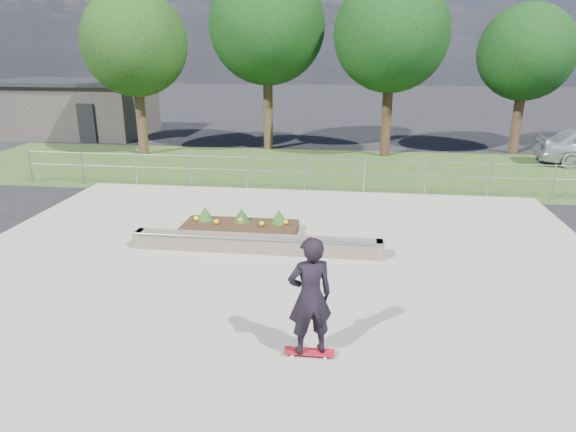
# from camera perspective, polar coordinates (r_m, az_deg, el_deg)

# --- Properties ---
(ground) EXTENTS (120.00, 120.00, 0.00)m
(ground) POSITION_cam_1_polar(r_m,az_deg,el_deg) (10.62, -2.13, -8.13)
(ground) COLOR black
(ground) RESTS_ON ground
(grass_verge) EXTENTS (30.00, 8.00, 0.02)m
(grass_verge) POSITION_cam_1_polar(r_m,az_deg,el_deg) (20.98, 2.80, 5.27)
(grass_verge) COLOR #2D451B
(grass_verge) RESTS_ON ground
(concrete_slab) EXTENTS (15.00, 15.00, 0.06)m
(concrete_slab) POSITION_cam_1_polar(r_m,az_deg,el_deg) (10.61, -2.13, -7.99)
(concrete_slab) COLOR gray
(concrete_slab) RESTS_ON ground
(fence) EXTENTS (20.06, 0.06, 1.20)m
(fence) POSITION_cam_1_polar(r_m,az_deg,el_deg) (17.41, 1.89, 5.14)
(fence) COLOR gray
(fence) RESTS_ON ground
(building) EXTENTS (8.40, 5.40, 3.00)m
(building) POSITION_cam_1_polar(r_m,az_deg,el_deg) (31.67, -22.63, 11.09)
(building) COLOR #322F2C
(building) RESTS_ON ground
(tree_far_left) EXTENTS (4.55, 4.55, 7.15)m
(tree_far_left) POSITION_cam_1_polar(r_m,az_deg,el_deg) (24.36, -16.68, 17.87)
(tree_far_left) COLOR #372716
(tree_far_left) RESTS_ON ground
(tree_mid_left) EXTENTS (5.25, 5.25, 8.25)m
(tree_mid_left) POSITION_cam_1_polar(r_m,az_deg,el_deg) (24.74, -2.33, 20.31)
(tree_mid_left) COLOR #352515
(tree_mid_left) RESTS_ON ground
(tree_mid_right) EXTENTS (4.90, 4.90, 7.70)m
(tree_mid_right) POSITION_cam_1_polar(r_m,az_deg,el_deg) (23.43, 11.42, 19.18)
(tree_mid_right) COLOR black
(tree_mid_right) RESTS_ON ground
(tree_far_right) EXTENTS (4.20, 4.20, 6.60)m
(tree_far_right) POSITION_cam_1_polar(r_m,az_deg,el_deg) (25.95, 24.97, 16.12)
(tree_far_right) COLOR #332214
(tree_far_right) RESTS_ON ground
(grind_ledge) EXTENTS (6.00, 0.44, 0.43)m
(grind_ledge) POSITION_cam_1_polar(r_m,az_deg,el_deg) (12.26, -3.57, -3.10)
(grind_ledge) COLOR brown
(grind_ledge) RESTS_ON concrete_slab
(planter_bed) EXTENTS (3.00, 1.20, 0.61)m
(planter_bed) POSITION_cam_1_polar(r_m,az_deg,el_deg) (13.54, -5.32, -1.13)
(planter_bed) COLOR black
(planter_bed) RESTS_ON concrete_slab
(skateboarder) EXTENTS (0.82, 0.68, 2.01)m
(skateboarder) POSITION_cam_1_polar(r_m,az_deg,el_deg) (7.92, 2.46, -8.94)
(skateboarder) COLOR silver
(skateboarder) RESTS_ON concrete_slab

